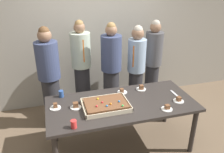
{
  "coord_description": "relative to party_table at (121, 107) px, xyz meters",
  "views": [
    {
      "loc": [
        -0.88,
        -2.58,
        2.4
      ],
      "look_at": [
        -0.1,
        0.15,
        1.11
      ],
      "focal_mm": 36.19,
      "sensor_mm": 36.0,
      "label": 1
    }
  ],
  "objects": [
    {
      "name": "plated_slice_near_left",
      "position": [
        0.1,
        0.28,
        0.1
      ],
      "size": [
        0.15,
        0.15,
        0.07
      ],
      "color": "white",
      "rests_on": "party_table"
    },
    {
      "name": "drink_cup_nearest",
      "position": [
        -0.8,
        0.4,
        0.13
      ],
      "size": [
        0.07,
        0.07,
        0.1
      ],
      "primitive_type": "cylinder",
      "color": "#2D5199",
      "rests_on": "party_table"
    },
    {
      "name": "ground_plane",
      "position": [
        0.0,
        0.0,
        -0.69
      ],
      "size": [
        12.0,
        12.0,
        0.0
      ],
      "primitive_type": "plane",
      "color": "brown"
    },
    {
      "name": "party_table",
      "position": [
        0.0,
        0.0,
        0.0
      ],
      "size": [
        2.07,
        0.94,
        0.76
      ],
      "color": "#2D2826",
      "rests_on": "ground_plane"
    },
    {
      "name": "plated_slice_far_right",
      "position": [
        0.42,
        0.29,
        0.1
      ],
      "size": [
        0.15,
        0.15,
        0.08
      ],
      "color": "white",
      "rests_on": "party_table"
    },
    {
      "name": "sheet_cake",
      "position": [
        -0.24,
        -0.05,
        0.11
      ],
      "size": [
        0.62,
        0.46,
        0.1
      ],
      "color": "beige",
      "rests_on": "party_table"
    },
    {
      "name": "person_left_edge_reaching",
      "position": [
        0.98,
        1.08,
        0.19
      ],
      "size": [
        0.33,
        0.33,
        1.68
      ],
      "rotation": [
        0.0,
        0.0,
        -2.4
      ],
      "color": "#28282D",
      "rests_on": "ground_plane"
    },
    {
      "name": "person_green_shirt_behind",
      "position": [
        -0.37,
        1.2,
        0.21
      ],
      "size": [
        0.35,
        0.35,
        1.72
      ],
      "rotation": [
        0.0,
        0.0,
        -1.47
      ],
      "color": "#28282D",
      "rests_on": "ground_plane"
    },
    {
      "name": "plated_slice_center_back",
      "position": [
        0.79,
        -0.19,
        0.1
      ],
      "size": [
        0.15,
        0.15,
        0.07
      ],
      "color": "white",
      "rests_on": "party_table"
    },
    {
      "name": "person_far_right_suit",
      "position": [
        0.1,
        0.88,
        0.2
      ],
      "size": [
        0.35,
        0.35,
        1.72
      ],
      "rotation": [
        0.0,
        0.0,
        -1.92
      ],
      "color": "#28282D",
      "rests_on": "ground_plane"
    },
    {
      "name": "drink_cup_middle",
      "position": [
        -0.71,
        -0.38,
        0.13
      ],
      "size": [
        0.07,
        0.07,
        0.1
      ],
      "primitive_type": "cylinder",
      "color": "red",
      "rests_on": "party_table"
    },
    {
      "name": "interior_back_panel",
      "position": [
        0.0,
        1.6,
        0.81
      ],
      "size": [
        8.0,
        0.12,
        3.0
      ],
      "primitive_type": "cube",
      "color": "#9E998E",
      "rests_on": "ground_plane"
    },
    {
      "name": "person_serving_front",
      "position": [
        0.57,
        0.9,
        0.18
      ],
      "size": [
        0.32,
        0.32,
        1.64
      ],
      "rotation": [
        0.0,
        0.0,
        -2.28
      ],
      "color": "#28282D",
      "rests_on": "ground_plane"
    },
    {
      "name": "cake_server_utensil",
      "position": [
        0.85,
        0.03,
        0.08
      ],
      "size": [
        0.03,
        0.2,
        0.01
      ],
      "primitive_type": "cube",
      "color": "silver",
      "rests_on": "party_table"
    },
    {
      "name": "plated_slice_near_right",
      "position": [
        -0.9,
        0.11,
        0.1
      ],
      "size": [
        0.15,
        0.15,
        0.07
      ],
      "color": "white",
      "rests_on": "party_table"
    },
    {
      "name": "plated_slice_center_front",
      "position": [
        0.53,
        -0.33,
        0.1
      ],
      "size": [
        0.15,
        0.15,
        0.07
      ],
      "color": "white",
      "rests_on": "party_table"
    },
    {
      "name": "person_striped_tie_right",
      "position": [
        -0.94,
        0.86,
        0.2
      ],
      "size": [
        0.36,
        0.36,
        1.71
      ],
      "rotation": [
        0.0,
        0.0,
        -0.92
      ],
      "color": "#28282D",
      "rests_on": "ground_plane"
    },
    {
      "name": "plated_slice_far_left",
      "position": [
        -0.63,
        0.05,
        0.1
      ],
      "size": [
        0.15,
        0.15,
        0.08
      ],
      "color": "white",
      "rests_on": "party_table"
    }
  ]
}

